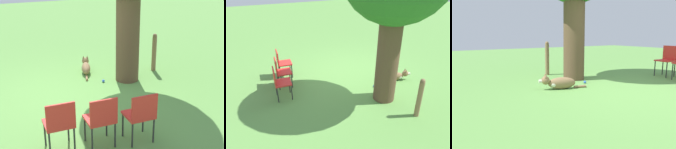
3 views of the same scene
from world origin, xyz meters
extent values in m
plane|color=#609947|center=(0.00, 0.00, 0.00)|extent=(30.00, 30.00, 0.00)
cylinder|color=brown|center=(-0.16, 1.57, 1.27)|extent=(0.56, 0.56, 2.54)
ellipsoid|color=olive|center=(-1.01, 0.82, 0.13)|extent=(0.66, 0.41, 0.26)
ellipsoid|color=silver|center=(-1.17, 0.87, 0.12)|extent=(0.27, 0.25, 0.16)
sphere|color=olive|center=(-1.35, 0.93, 0.21)|extent=(0.23, 0.23, 0.18)
cylinder|color=silver|center=(-1.45, 0.97, 0.20)|extent=(0.10, 0.10, 0.08)
cone|color=olive|center=(-1.37, 0.89, 0.32)|extent=(0.06, 0.06, 0.08)
cone|color=olive|center=(-1.34, 0.98, 0.32)|extent=(0.06, 0.06, 0.08)
cylinder|color=olive|center=(-0.61, 0.69, 0.03)|extent=(0.28, 0.14, 0.06)
cylinder|color=#846647|center=(-0.45, 2.52, 0.46)|extent=(0.12, 0.12, 0.92)
sphere|color=#846647|center=(-0.45, 2.52, 0.94)|extent=(0.10, 0.10, 0.10)
cylinder|color=#2D2D2D|center=(1.97, 0.06, 0.22)|extent=(0.03, 0.03, 0.44)
cube|color=red|center=(2.28, 0.49, 0.45)|extent=(0.44, 0.46, 0.04)
cube|color=red|center=(2.48, 0.48, 0.67)|extent=(0.05, 0.44, 0.40)
cylinder|color=#2D2D2D|center=(2.10, 0.30, 0.22)|extent=(0.03, 0.03, 0.44)
cylinder|color=#2D2D2D|center=(2.11, 0.68, 0.22)|extent=(0.03, 0.03, 0.44)
cylinder|color=#2D2D2D|center=(2.46, 0.29, 0.22)|extent=(0.03, 0.03, 0.44)
cylinder|color=#2D2D2D|center=(2.47, 0.67, 0.22)|extent=(0.03, 0.03, 0.44)
sphere|color=blue|center=(-0.24, 0.97, 0.03)|extent=(0.07, 0.07, 0.07)
camera|label=1|loc=(6.14, -1.79, 2.85)|focal=50.00mm
camera|label=2|loc=(2.91, 5.64, 3.25)|focal=35.00mm
camera|label=3|loc=(-3.52, -3.16, 1.18)|focal=35.00mm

